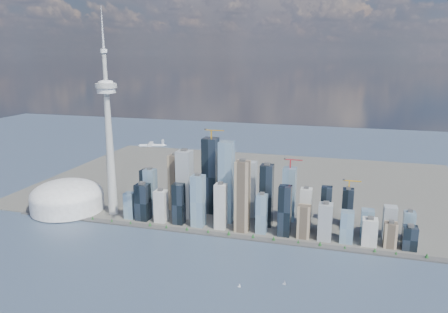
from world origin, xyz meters
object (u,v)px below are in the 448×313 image
(dome_stadium, at_px, (67,197))
(airplane, at_px, (152,145))
(sailboat_east, at_px, (285,283))
(sailboat_west, at_px, (239,286))
(needle_tower, at_px, (109,131))

(dome_stadium, relative_size, airplane, 3.12)
(airplane, bearing_deg, dome_stadium, 140.92)
(sailboat_east, bearing_deg, sailboat_west, -141.53)
(sailboat_west, distance_m, sailboat_east, 88.41)
(sailboat_west, bearing_deg, dome_stadium, 158.98)
(airplane, bearing_deg, needle_tower, 126.33)
(sailboat_west, bearing_deg, sailboat_east, 26.31)
(dome_stadium, relative_size, sailboat_east, 21.01)
(needle_tower, relative_size, dome_stadium, 2.75)
(dome_stadium, relative_size, sailboat_west, 22.77)
(needle_tower, relative_size, airplane, 8.60)
(dome_stadium, distance_m, airplane, 392.95)
(needle_tower, height_order, sailboat_west, needle_tower)
(airplane, relative_size, sailboat_west, 7.29)
(dome_stadium, xyz_separation_m, sailboat_west, (570.95, -272.49, -36.62))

